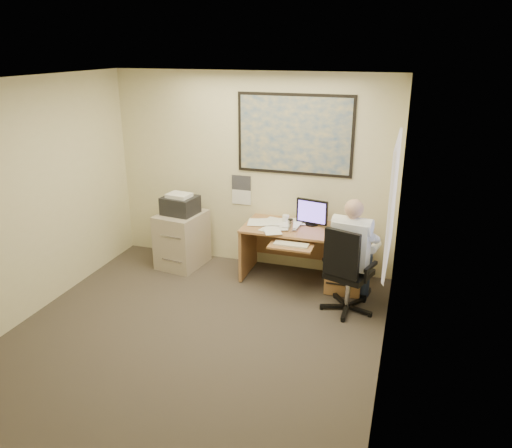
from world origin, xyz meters
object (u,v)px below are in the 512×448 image
(filing_cabinet, at_px, (182,235))
(person, at_px, (350,256))
(desk, at_px, (328,252))
(office_chair, at_px, (349,288))

(filing_cabinet, xyz_separation_m, person, (2.45, -0.56, 0.23))
(desk, xyz_separation_m, office_chair, (0.37, -0.70, -0.13))
(person, bearing_deg, desk, 128.15)
(office_chair, bearing_deg, filing_cabinet, -176.32)
(desk, height_order, person, person)
(desk, bearing_deg, office_chair, -62.05)
(office_chair, xyz_separation_m, person, (-0.02, 0.08, 0.37))
(desk, relative_size, person, 1.16)
(filing_cabinet, bearing_deg, person, -4.88)
(office_chair, distance_m, person, 0.38)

